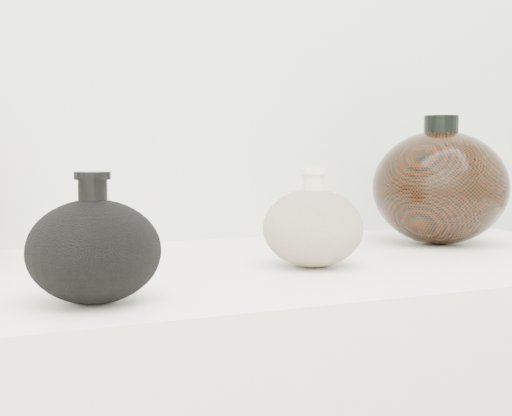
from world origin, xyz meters
name	(u,v)px	position (x,y,z in m)	size (l,w,h in m)	color
black_gourd_vase	(94,250)	(-0.18, 0.80, 0.95)	(0.14, 0.14, 0.12)	black
cream_gourd_vase	(313,227)	(0.10, 0.90, 0.95)	(0.14, 0.14, 0.12)	#C6AD99
right_round_pot	(440,187)	(0.38, 1.01, 0.99)	(0.24, 0.24, 0.19)	black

